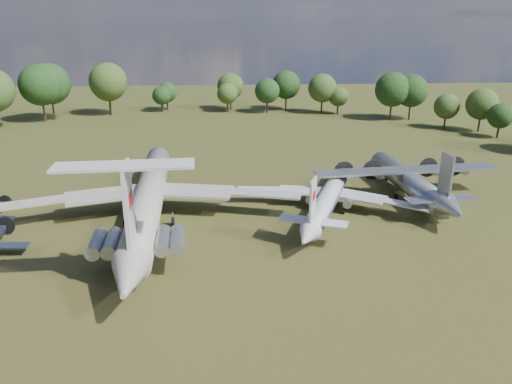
{
  "coord_description": "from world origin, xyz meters",
  "views": [
    {
      "loc": [
        5.83,
        -70.43,
        29.38
      ],
      "look_at": [
        10.0,
        -2.64,
        5.0
      ],
      "focal_mm": 35.0,
      "sensor_mm": 36.0,
      "label": 1
    }
  ],
  "objects_px": {
    "tu104_jet": "(330,198)",
    "an12_transport": "(407,184)",
    "il62_airliner": "(149,202)",
    "person_on_il62": "(135,221)"
  },
  "relations": [
    {
      "from": "il62_airliner",
      "to": "an12_transport",
      "type": "distance_m",
      "value": 42.65
    },
    {
      "from": "person_on_il62",
      "to": "an12_transport",
      "type": "bearing_deg",
      "value": -156.81
    },
    {
      "from": "an12_transport",
      "to": "person_on_il62",
      "type": "relative_size",
      "value": 18.36
    },
    {
      "from": "tu104_jet",
      "to": "person_on_il62",
      "type": "xyz_separation_m",
      "value": [
        -26.78,
        -18.94,
        4.78
      ]
    },
    {
      "from": "il62_airliner",
      "to": "tu104_jet",
      "type": "height_order",
      "value": "il62_airliner"
    },
    {
      "from": "il62_airliner",
      "to": "an12_transport",
      "type": "height_order",
      "value": "il62_airliner"
    },
    {
      "from": "tu104_jet",
      "to": "person_on_il62",
      "type": "distance_m",
      "value": 33.15
    },
    {
      "from": "tu104_jet",
      "to": "an12_transport",
      "type": "bearing_deg",
      "value": 41.38
    },
    {
      "from": "person_on_il62",
      "to": "tu104_jet",
      "type": "bearing_deg",
      "value": -152.0
    },
    {
      "from": "il62_airliner",
      "to": "an12_transport",
      "type": "relative_size",
      "value": 1.69
    }
  ]
}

